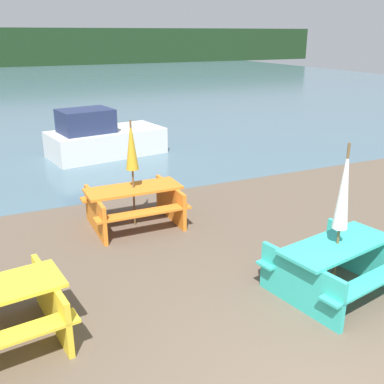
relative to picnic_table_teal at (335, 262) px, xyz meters
The scene contains 7 objects.
water 29.96m from the picnic_table_teal, 92.86° to the left, with size 60.00×50.00×0.00m.
far_treeline 49.97m from the picnic_table_teal, 91.71° to the left, with size 80.00×1.60×4.00m.
picnic_table_teal is the anchor object (origin of this frame).
picnic_table_orange 3.86m from the picnic_table_teal, 117.81° to the left, with size 1.76×1.39×0.74m.
umbrella_white 1.08m from the picnic_table_teal, 90.00° to the left, with size 0.21×0.21×2.14m.
umbrella_gold 4.01m from the picnic_table_teal, 117.81° to the left, with size 0.23×0.23×2.00m.
boat 8.78m from the picnic_table_teal, 96.85° to the left, with size 3.50×2.10×1.41m.
Camera 1 is at (-2.65, -2.51, 3.45)m, focal length 42.00 mm.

